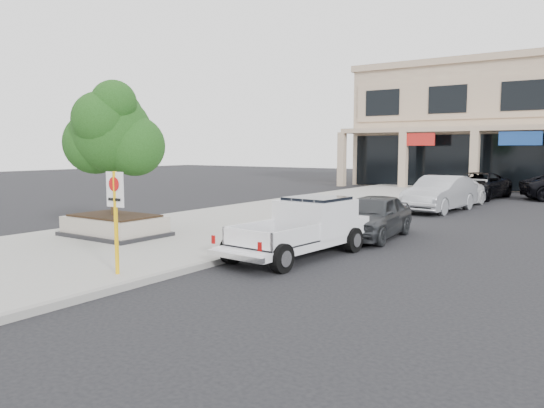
# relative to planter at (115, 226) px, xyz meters

# --- Properties ---
(ground) EXTENTS (120.00, 120.00, 0.00)m
(ground) POSITION_rel_planter_xyz_m (6.62, -0.77, -0.48)
(ground) COLOR black
(ground) RESTS_ON ground
(sidewalk) EXTENTS (8.00, 52.00, 0.15)m
(sidewalk) POSITION_rel_planter_xyz_m (1.12, 5.23, -0.40)
(sidewalk) COLOR gray
(sidewalk) RESTS_ON ground
(curb) EXTENTS (0.20, 52.00, 0.15)m
(curb) POSITION_rel_planter_xyz_m (5.07, 5.23, -0.40)
(curb) COLOR gray
(curb) RESTS_ON ground
(planter) EXTENTS (3.20, 2.20, 0.68)m
(planter) POSITION_rel_planter_xyz_m (0.00, 0.00, 0.00)
(planter) COLOR black
(planter) RESTS_ON sidewalk
(planter_tree) EXTENTS (2.90, 2.55, 4.00)m
(planter_tree) POSITION_rel_planter_xyz_m (0.13, 0.15, 2.94)
(planter_tree) COLOR black
(planter_tree) RESTS_ON planter
(no_parking_sign) EXTENTS (0.55, 0.09, 2.30)m
(no_parking_sign) POSITION_rel_planter_xyz_m (4.31, -3.41, 1.16)
(no_parking_sign) COLOR yellow
(no_parking_sign) RESTS_ON sidewalk
(hedge) EXTENTS (1.10, 0.99, 0.93)m
(hedge) POSITION_rel_planter_xyz_m (4.59, 4.68, 0.14)
(hedge) COLOR #1C4C15
(hedge) RESTS_ON sidewalk
(pickup_truck) EXTENTS (2.28, 5.20, 1.60)m
(pickup_truck) POSITION_rel_planter_xyz_m (6.27, 1.03, 0.32)
(pickup_truck) COLOR white
(pickup_truck) RESTS_ON ground
(curb_car_a) EXTENTS (2.05, 4.40, 1.46)m
(curb_car_a) POSITION_rel_planter_xyz_m (6.66, 5.13, 0.25)
(curb_car_a) COLOR #2D2F32
(curb_car_a) RESTS_ON ground
(curb_car_b) EXTENTS (2.27, 5.22, 1.67)m
(curb_car_b) POSITION_rel_planter_xyz_m (6.18, 13.86, 0.36)
(curb_car_b) COLOR #AEB0B7
(curb_car_b) RESTS_ON ground
(curb_car_c) EXTENTS (2.32, 4.82, 1.35)m
(curb_car_c) POSITION_rel_planter_xyz_m (6.13, 16.77, 0.20)
(curb_car_c) COLOR silver
(curb_car_c) RESTS_ON ground
(curb_car_d) EXTENTS (3.16, 5.81, 1.55)m
(curb_car_d) POSITION_rel_planter_xyz_m (6.00, 21.50, 0.30)
(curb_car_d) COLOR black
(curb_car_d) RESTS_ON ground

